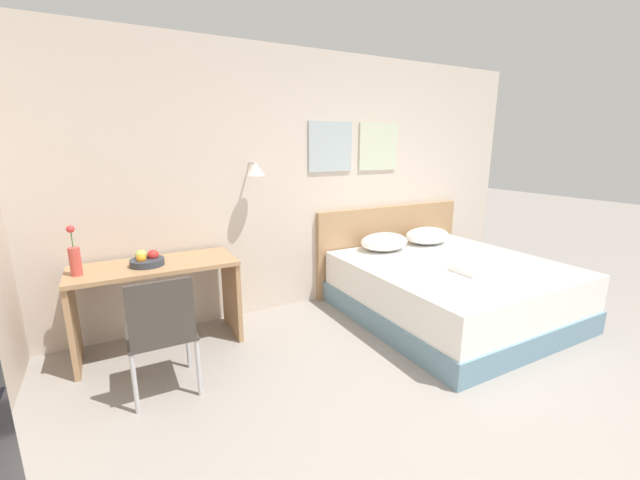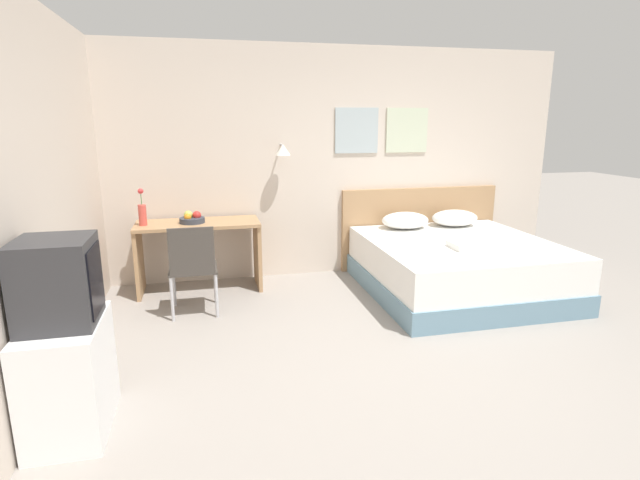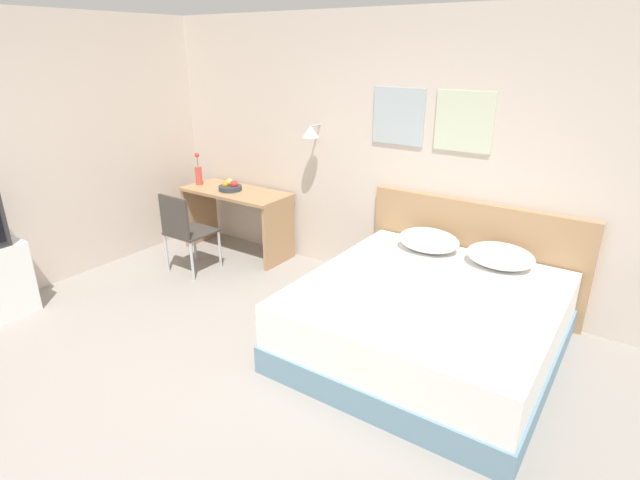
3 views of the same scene
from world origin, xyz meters
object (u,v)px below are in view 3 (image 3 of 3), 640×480
(pillow_left, at_px, (429,240))
(bed, at_px, (427,321))
(headboard, at_px, (472,254))
(folded_towel_near_foot, at_px, (402,296))
(pillow_right, at_px, (500,256))
(fruit_bowl, at_px, (230,187))
(desk_chair, at_px, (183,228))
(desk, at_px, (237,209))
(flower_vase, at_px, (199,173))

(pillow_left, bearing_deg, bed, -66.07)
(headboard, bearing_deg, folded_towel_near_foot, -94.23)
(pillow_right, height_order, folded_towel_near_foot, pillow_right)
(folded_towel_near_foot, bearing_deg, pillow_left, 102.38)
(bed, bearing_deg, headboard, 90.00)
(pillow_right, relative_size, fruit_bowl, 2.12)
(headboard, xyz_separation_m, fruit_bowl, (-2.76, -0.32, 0.30))
(fruit_bowl, bearing_deg, desk_chair, -90.03)
(pillow_right, relative_size, desk, 0.43)
(desk, relative_size, flower_vase, 3.37)
(desk, bearing_deg, folded_towel_near_foot, -21.33)
(headboard, distance_m, desk_chair, 2.95)
(folded_towel_near_foot, distance_m, desk_chair, 2.68)
(headboard, height_order, pillow_right, headboard)
(headboard, distance_m, flower_vase, 3.29)
(desk, bearing_deg, pillow_right, 0.02)
(bed, relative_size, headboard, 0.98)
(folded_towel_near_foot, xyz_separation_m, flower_vase, (-3.15, 0.97, 0.30))
(flower_vase, bearing_deg, desk, 4.61)
(flower_vase, bearing_deg, headboard, 5.94)
(pillow_right, relative_size, desk_chair, 0.64)
(desk, distance_m, fruit_bowl, 0.27)
(flower_vase, bearing_deg, pillow_left, 0.88)
(pillow_right, distance_m, folded_towel_near_foot, 1.10)
(pillow_left, xyz_separation_m, folded_towel_near_foot, (0.22, -1.02, -0.07))
(desk_chair, distance_m, fruit_bowl, 0.79)
(bed, xyz_separation_m, desk, (-2.70, 0.72, 0.25))
(pillow_left, distance_m, pillow_right, 0.64)
(pillow_left, distance_m, folded_towel_near_foot, 1.04)
(headboard, height_order, folded_towel_near_foot, headboard)
(folded_towel_near_foot, bearing_deg, desk, 158.67)
(desk, bearing_deg, headboard, 6.21)
(desk_chair, relative_size, fruit_bowl, 3.33)
(pillow_right, height_order, desk_chair, desk_chair)
(flower_vase, bearing_deg, bed, -11.77)
(bed, distance_m, headboard, 1.04)
(desk_chair, xyz_separation_m, fruit_bowl, (0.00, 0.73, 0.29))
(pillow_left, height_order, flower_vase, flower_vase)
(headboard, xyz_separation_m, pillow_right, (0.32, -0.29, 0.16))
(headboard, height_order, pillow_left, headboard)
(folded_towel_near_foot, distance_m, desk, 2.80)
(fruit_bowl, bearing_deg, folded_towel_near_foot, -20.49)
(desk, xyz_separation_m, desk_chair, (-0.06, -0.76, -0.02))
(pillow_right, bearing_deg, fruit_bowl, -179.57)
(headboard, xyz_separation_m, desk, (-2.70, -0.29, 0.03))
(pillow_right, xyz_separation_m, flower_vase, (-3.57, -0.05, 0.23))
(headboard, bearing_deg, fruit_bowl, -173.46)
(folded_towel_near_foot, relative_size, fruit_bowl, 1.12)
(pillow_right, distance_m, fruit_bowl, 3.08)
(bed, bearing_deg, pillow_left, 113.93)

